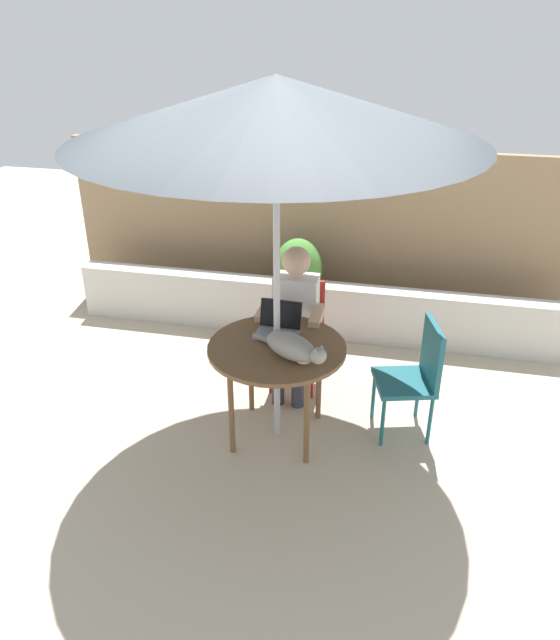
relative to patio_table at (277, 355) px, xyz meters
name	(u,v)px	position (x,y,z in m)	size (l,w,h in m)	color
ground_plane	(277,434)	(0.00, 0.00, -0.68)	(14.00, 14.00, 0.00)	#BCAD93
fence_back	(324,232)	(0.00, 2.14, 0.15)	(5.12, 0.08, 1.66)	#937756
planter_wall_low	(313,309)	(0.00, 1.58, -0.42)	(4.61, 0.20, 0.53)	beige
patio_table	(277,355)	(0.00, 0.00, 0.00)	(0.96, 0.96, 0.75)	brown
patio_umbrella	(276,109)	(0.00, 0.00, 1.62)	(2.46, 2.46, 2.49)	#B7B7BC
chair_occupied	(298,325)	(0.00, 0.78, -0.17)	(0.40, 0.40, 0.88)	maroon
chair_empty	(417,371)	(0.96, 0.26, -0.17)	(0.49, 0.49, 0.88)	#1E606B
person_seated	(294,315)	(0.00, 0.62, 0.00)	(0.48, 0.48, 1.22)	white
laptop	(279,324)	(-0.03, 0.21, 0.13)	(0.31, 0.27, 0.21)	gray
cat	(294,348)	(0.15, -0.14, 0.15)	(0.57, 0.41, 0.17)	gray
potted_plant_near_fence	(298,281)	(-0.18, 1.71, -0.20)	(0.46, 0.46, 0.90)	#9E5138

